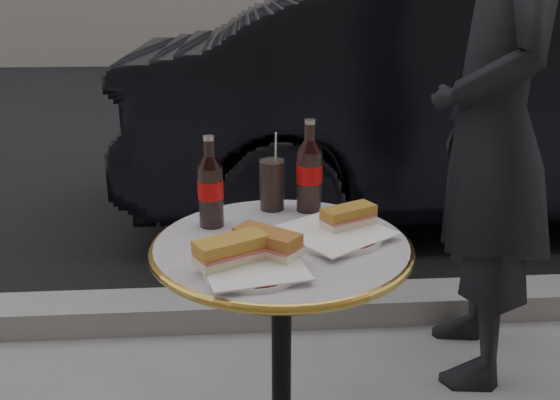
{
  "coord_description": "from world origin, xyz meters",
  "views": [
    {
      "loc": [
        -0.1,
        -1.35,
        1.32
      ],
      "look_at": [
        0.0,
        0.05,
        0.82
      ],
      "focal_mm": 40.0,
      "sensor_mm": 36.0,
      "label": 1
    }
  ],
  "objects": [
    {
      "name": "plate_left",
      "position": [
        -0.07,
        -0.15,
        0.74
      ],
      "size": [
        0.23,
        0.23,
        0.01
      ],
      "primitive_type": "cylinder",
      "rotation": [
        0.0,
        0.0,
        0.03
      ],
      "color": "white",
      "rests_on": "bistro_table"
    },
    {
      "name": "plate_right",
      "position": [
        0.13,
        0.02,
        0.74
      ],
      "size": [
        0.32,
        0.32,
        0.01
      ],
      "primitive_type": "cylinder",
      "rotation": [
        0.0,
        0.0,
        0.43
      ],
      "color": "silver",
      "rests_on": "bistro_table"
    },
    {
      "name": "sandwich_left_a",
      "position": [
        -0.12,
        -0.13,
        0.77
      ],
      "size": [
        0.17,
        0.14,
        0.05
      ],
      "primitive_type": "cube",
      "rotation": [
        0.0,
        0.0,
        0.5
      ],
      "color": "#B6822E",
      "rests_on": "plate_left"
    },
    {
      "name": "pedestrian",
      "position": [
        0.72,
        0.55,
        0.86
      ],
      "size": [
        0.5,
        0.68,
        1.72
      ],
      "primitive_type": "imported",
      "rotation": [
        0.0,
        0.0,
        -1.72
      ],
      "color": "black",
      "rests_on": "ground"
    },
    {
      "name": "sandwich_left_b",
      "position": [
        -0.04,
        -0.09,
        0.77
      ],
      "size": [
        0.16,
        0.15,
        0.05
      ],
      "primitive_type": "cube",
      "rotation": [
        0.0,
        0.0,
        -0.68
      ],
      "color": "#9B5D27",
      "rests_on": "plate_left"
    },
    {
      "name": "asphalt_road",
      "position": [
        0.0,
        5.0,
        0.0
      ],
      "size": [
        40.0,
        8.0,
        0.0
      ],
      "primitive_type": "cube",
      "color": "black",
      "rests_on": "ground"
    },
    {
      "name": "cola_bottle_left",
      "position": [
        -0.17,
        0.12,
        0.85
      ],
      "size": [
        0.08,
        0.08,
        0.23
      ],
      "primitive_type": null,
      "rotation": [
        0.0,
        0.0,
        0.33
      ],
      "color": "black",
      "rests_on": "bistro_table"
    },
    {
      "name": "parked_car",
      "position": [
        1.34,
        2.1,
        0.67
      ],
      "size": [
        1.47,
        4.1,
        1.34
      ],
      "primitive_type": "imported",
      "rotation": [
        0.0,
        0.0,
        1.56
      ],
      "color": "black",
      "rests_on": "ground"
    },
    {
      "name": "bistro_table",
      "position": [
        0.0,
        0.0,
        0.37
      ],
      "size": [
        0.62,
        0.62,
        0.73
      ],
      "primitive_type": null,
      "color": "#BAB2C4",
      "rests_on": "ground"
    },
    {
      "name": "curb",
      "position": [
        0.0,
        0.9,
        0.05
      ],
      "size": [
        40.0,
        0.2,
        0.12
      ],
      "primitive_type": "cube",
      "color": "gray",
      "rests_on": "ground"
    },
    {
      "name": "cola_bottle_right",
      "position": [
        0.09,
        0.21,
        0.86
      ],
      "size": [
        0.08,
        0.08,
        0.25
      ],
      "primitive_type": null,
      "rotation": [
        0.0,
        0.0,
        0.23
      ],
      "color": "black",
      "rests_on": "bistro_table"
    },
    {
      "name": "sandwich_right",
      "position": [
        0.17,
        0.05,
        0.77
      ],
      "size": [
        0.15,
        0.12,
        0.05
      ],
      "primitive_type": "cube",
      "rotation": [
        0.0,
        0.0,
        0.48
      ],
      "color": "#A06F28",
      "rests_on": "plate_right"
    },
    {
      "name": "cola_glass",
      "position": [
        -0.01,
        0.23,
        0.8
      ],
      "size": [
        0.07,
        0.07,
        0.14
      ],
      "primitive_type": "cylinder",
      "rotation": [
        0.0,
        0.0,
        0.02
      ],
      "color": "black",
      "rests_on": "bistro_table"
    }
  ]
}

